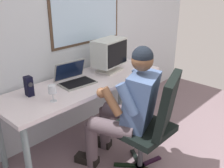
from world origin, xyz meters
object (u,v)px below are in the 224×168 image
at_px(laptop, 74,77).
at_px(crt_monitor, 109,53).
at_px(person_seated, 127,106).
at_px(coffee_mug, 139,64).
at_px(desk, 85,88).
at_px(office_chair, 154,119).
at_px(desk_speaker, 29,86).
at_px(wine_glass, 52,90).

bearing_deg(laptop, crt_monitor, -3.14).
distance_m(person_seated, coffee_mug, 0.88).
xyz_separation_m(desk, crt_monitor, (0.42, 0.04, 0.29)).
distance_m(desk, coffee_mug, 0.77).
xyz_separation_m(office_chair, desk_speaker, (-0.66, 0.95, 0.26)).
bearing_deg(desk_speaker, wine_glass, -73.60).
relative_size(office_chair, desk_speaker, 5.38).
relative_size(desk, coffee_mug, 21.98).
xyz_separation_m(desk_speaker, coffee_mug, (1.33, -0.25, -0.05)).
relative_size(person_seated, desk_speaker, 6.60).
bearing_deg(office_chair, desk, 95.60).
xyz_separation_m(wine_glass, coffee_mug, (1.26, 0.01, -0.07)).
bearing_deg(person_seated, desk, 90.13).
bearing_deg(crt_monitor, coffee_mug, -28.11).
xyz_separation_m(desk, office_chair, (0.08, -0.84, -0.09)).
distance_m(desk, laptop, 0.17).
relative_size(office_chair, coffee_mug, 11.77).
xyz_separation_m(desk, wine_glass, (-0.50, -0.15, 0.18)).
bearing_deg(coffee_mug, wine_glass, -179.54).
height_order(desk, wine_glass, wine_glass).
bearing_deg(laptop, office_chair, -79.34).
distance_m(office_chair, laptop, 0.94).
height_order(desk_speaker, coffee_mug, desk_speaker).
height_order(desk, crt_monitor, crt_monitor).
bearing_deg(crt_monitor, office_chair, -111.18).
height_order(wine_glass, desk_speaker, desk_speaker).
bearing_deg(desk_speaker, laptop, -5.49).
distance_m(person_seated, wine_glass, 0.69).
distance_m(laptop, coffee_mug, 0.86).
height_order(office_chair, desk_speaker, office_chair).
relative_size(desk, wine_glass, 12.10).
height_order(person_seated, wine_glass, person_seated).
relative_size(desk, crt_monitor, 4.34).
xyz_separation_m(laptop, desk_speaker, (-0.49, 0.05, 0.04)).
bearing_deg(wine_glass, laptop, 27.38).
distance_m(crt_monitor, coffee_mug, 0.42).
relative_size(office_chair, laptop, 2.59).
relative_size(laptop, desk_speaker, 2.08).
bearing_deg(coffee_mug, person_seated, -149.33).
xyz_separation_m(wine_glass, desk_speaker, (-0.08, 0.26, -0.01)).
xyz_separation_m(crt_monitor, desk_speaker, (-1.00, 0.08, -0.13)).
xyz_separation_m(office_chair, wine_glass, (-0.58, 0.69, 0.27)).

